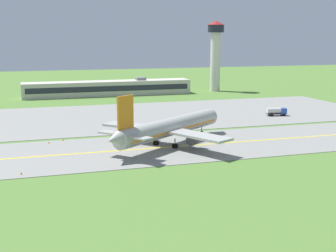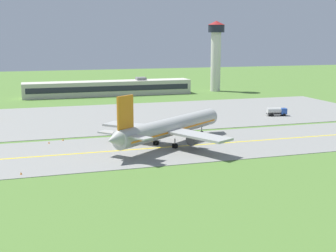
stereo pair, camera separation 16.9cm
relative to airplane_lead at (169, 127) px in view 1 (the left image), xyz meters
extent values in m
plane|color=#517A33|center=(-2.14, -1.63, -4.13)|extent=(500.00, 500.00, 0.00)
cube|color=gray|center=(-2.14, -1.63, -4.08)|extent=(240.00, 28.00, 0.10)
cube|color=gray|center=(7.86, 40.37, -4.08)|extent=(140.00, 52.00, 0.10)
cube|color=yellow|center=(-2.14, -1.63, -4.03)|extent=(220.00, 0.60, 0.01)
cylinder|color=#ADADA8|center=(0.39, 0.29, 0.07)|extent=(29.71, 23.44, 4.00)
cone|color=#ADADA8|center=(15.02, 11.11, 0.07)|extent=(4.35, 4.60, 3.80)
cone|color=#ADADA8|center=(-14.40, -10.65, 0.47)|extent=(4.59, 4.64, 3.40)
cube|color=orange|center=(0.39, 0.29, -0.43)|extent=(27.57, 21.88, 0.36)
cube|color=#1E232D|center=(13.26, 9.81, 0.77)|extent=(3.47, 3.80, 0.70)
cube|color=#ADADA8|center=(-6.43, 5.82, -0.43)|extent=(13.94, 14.06, 0.50)
cylinder|color=#47474C|center=(-3.63, 5.40, -1.83)|extent=(4.10, 3.87, 2.30)
cylinder|color=black|center=(-2.35, 6.35, -1.83)|extent=(1.45, 1.84, 2.10)
cube|color=#ADADA8|center=(3.68, -7.85, -0.43)|extent=(11.37, 15.47, 0.50)
cylinder|color=#47474C|center=(4.10, -5.05, -1.83)|extent=(4.10, 3.87, 2.30)
cylinder|color=black|center=(5.38, -4.10, -1.83)|extent=(1.45, 1.84, 2.10)
cube|color=orange|center=(-11.67, -8.63, 5.32)|extent=(3.78, 2.94, 6.50)
cube|color=#ADADA8|center=(-13.73, -6.18, 0.87)|extent=(5.82, 6.05, 0.30)
cube|color=#ADADA8|center=(-9.92, -11.32, 0.87)|extent=(5.11, 6.39, 0.30)
cylinder|color=slate|center=(10.84, 8.02, -2.76)|extent=(0.24, 0.24, 1.65)
cylinder|color=black|center=(10.84, 8.02, -3.58)|extent=(1.09, 0.94, 1.10)
cylinder|color=slate|center=(-2.76, 1.19, -2.76)|extent=(0.24, 0.24, 1.65)
cylinder|color=black|center=(-2.93, 1.41, -3.58)|extent=(1.09, 0.94, 1.10)
cylinder|color=black|center=(-2.60, 0.97, -3.58)|extent=(1.09, 0.94, 1.10)
cylinder|color=slate|center=(0.33, -2.99, -2.76)|extent=(0.24, 0.24, 1.65)
cylinder|color=black|center=(0.17, -2.77, -3.58)|extent=(1.09, 0.94, 1.10)
cylinder|color=black|center=(0.49, -3.21, -3.58)|extent=(1.09, 0.94, 1.10)
cube|color=#264CA5|center=(45.06, 27.03, -2.63)|extent=(2.12, 2.28, 1.80)
cube|color=#1E232D|center=(45.81, 26.90, -2.32)|extent=(0.43, 1.83, 0.81)
cylinder|color=silver|center=(42.10, 27.55, -2.38)|extent=(4.45, 2.50, 1.80)
cube|color=#383838|center=(42.10, 27.55, -3.41)|extent=(4.50, 2.79, 0.24)
cylinder|color=orange|center=(45.06, 27.03, -1.63)|extent=(0.20, 0.20, 0.18)
cylinder|color=black|center=(45.23, 28.02, -3.68)|extent=(0.94, 0.45, 0.90)
cylinder|color=black|center=(44.89, 26.05, -3.68)|extent=(0.94, 0.45, 0.90)
cylinder|color=black|center=(41.46, 28.73, -3.68)|extent=(0.94, 0.45, 0.90)
cylinder|color=black|center=(41.10, 26.66, -3.68)|extent=(0.94, 0.45, 0.90)
cube|color=beige|center=(2.63, 92.80, -1.12)|extent=(68.87, 9.24, 6.02)
cube|color=#1E232D|center=(2.63, 88.13, -0.82)|extent=(66.12, 0.10, 2.17)
cube|color=slate|center=(16.40, 92.80, 2.49)|extent=(4.00, 4.00, 1.20)
cylinder|color=silver|center=(51.17, 94.72, 8.79)|extent=(4.40, 4.40, 25.85)
cylinder|color=#1E232D|center=(51.17, 94.72, 23.31)|extent=(7.20, 7.20, 3.20)
cone|color=maroon|center=(51.17, 94.72, 25.81)|extent=(7.60, 7.60, 1.80)
cone|color=orange|center=(-25.58, 9.67, -3.83)|extent=(0.44, 0.44, 0.60)
cone|color=orange|center=(-22.32, 11.53, -3.83)|extent=(0.44, 0.44, 0.60)
cone|color=orange|center=(-31.48, -13.51, -3.83)|extent=(0.44, 0.44, 0.60)
camera|label=1|loc=(-29.75, -94.66, 19.61)|focal=48.90mm
camera|label=2|loc=(-29.59, -94.71, 19.61)|focal=48.90mm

